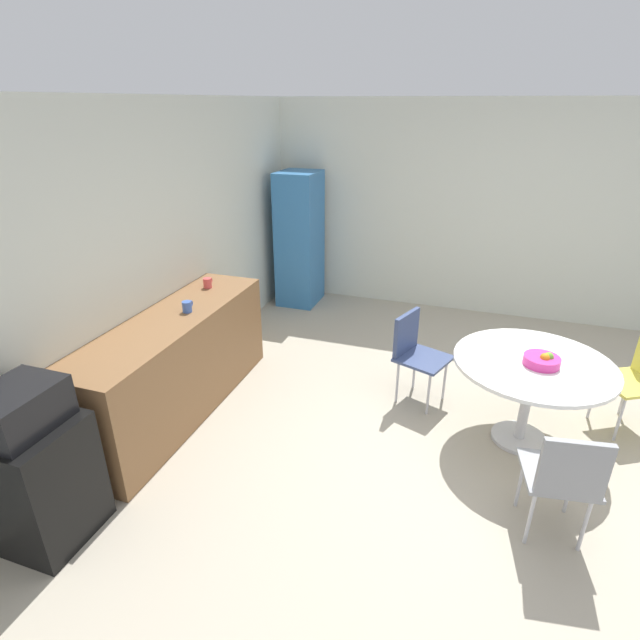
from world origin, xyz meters
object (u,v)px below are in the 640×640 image
locker_cabinet (300,240)px  round_table (531,375)px  microwave (18,409)px  chair_navy (414,347)px  chair_gray (565,474)px  mini_fridge (40,482)px  mug_green (208,283)px  fruit_bowl (542,360)px  mug_white (187,307)px

locker_cabinet → round_table: bearing=-129.4°
microwave → chair_navy: bearing=-39.8°
locker_cabinet → chair_gray: locker_cabinet is taller
mini_fridge → chair_gray: size_ratio=0.98×
mini_fridge → round_table: mini_fridge is taller
mug_green → mini_fridge: bearing=-178.4°
chair_gray → fruit_bowl: bearing=6.1°
chair_gray → mug_green: (1.24, 3.10, 0.43)m
microwave → round_table: size_ratio=0.40×
round_table → fruit_bowl: 0.17m
locker_cabinet → chair_gray: 4.43m
chair_navy → chair_gray: bearing=-141.1°
mug_green → fruit_bowl: bearing=-95.2°
chair_navy → locker_cabinet: bearing=43.5°
microwave → mug_green: bearing=1.6°
chair_navy → round_table: bearing=-110.6°
locker_cabinet → mug_green: bearing=175.5°
mini_fridge → mug_green: 2.27m
chair_navy → chair_gray: size_ratio=1.00×
mug_white → mug_green: same height
locker_cabinet → mug_green: (-2.06, 0.16, 0.08)m
microwave → mug_white: (1.62, -0.08, 0.00)m
chair_navy → mug_green: size_ratio=6.43×
microwave → mini_fridge: bearing=0.0°
mug_white → microwave: bearing=177.2°
chair_gray → microwave: bearing=107.6°
mini_fridge → fruit_bowl: fruit_bowl is taller
fruit_bowl → mug_green: (0.27, 3.00, 0.18)m
fruit_bowl → mug_white: mug_white is taller
mini_fridge → chair_gray: bearing=-72.4°
chair_navy → microwave: bearing=140.2°
microwave → fruit_bowl: bearing=-56.7°
fruit_bowl → chair_navy: bearing=68.3°
microwave → mug_green: size_ratio=3.72×
round_table → chair_navy: 1.02m
microwave → round_table: (1.97, -2.89, -0.33)m
chair_navy → fruit_bowl: bearing=-111.7°
mini_fridge → mug_white: mug_white is taller
round_table → locker_cabinet: bearing=50.6°
chair_gray → mug_green: size_ratio=6.43×
mini_fridge → mug_white: (1.62, -0.08, 0.54)m
mini_fridge → round_table: size_ratio=0.68×
chair_navy → mug_green: mug_green is taller
round_table → fruit_bowl: bearing=-129.7°
mini_fridge → locker_cabinet: locker_cabinet is taller
chair_navy → fruit_bowl: fruit_bowl is taller
microwave → locker_cabinet: (4.26, -0.10, -0.07)m
microwave → mug_white: microwave is taller
chair_navy → mug_white: 2.03m
microwave → fruit_bowl: (1.93, -2.94, -0.18)m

